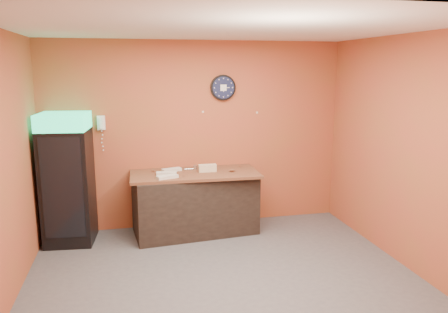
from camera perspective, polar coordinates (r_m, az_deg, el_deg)
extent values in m
plane|color=#47474C|center=(5.18, 0.22, -16.08)|extent=(4.50, 4.50, 0.00)
cube|color=#AD4330|center=(6.63, -3.61, 2.83)|extent=(4.50, 0.02, 2.80)
cube|color=#AD4330|center=(5.63, 23.16, 0.36)|extent=(0.02, 4.00, 2.80)
cube|color=white|center=(4.61, 0.25, 16.50)|extent=(4.50, 4.00, 0.02)
cube|color=black|center=(6.39, -19.68, -3.75)|extent=(0.69, 0.69, 1.58)
cube|color=#17C57C|center=(6.22, -20.24, 4.31)|extent=(0.69, 0.69, 0.23)
cube|color=black|center=(6.06, -19.79, -3.91)|extent=(0.52, 0.07, 1.36)
cube|color=black|center=(6.46, -3.79, -6.18)|extent=(1.82, 0.94, 0.88)
cylinder|color=black|center=(6.61, -0.13, 8.99)|extent=(0.38, 0.05, 0.38)
cylinder|color=#0F1433|center=(6.59, -0.08, 8.98)|extent=(0.33, 0.01, 0.33)
cube|color=white|center=(6.58, -0.07, 8.97)|extent=(0.09, 0.00, 0.09)
cube|color=white|center=(6.49, -15.74, 4.27)|extent=(0.11, 0.06, 0.20)
cube|color=white|center=(6.44, -15.76, 4.22)|extent=(0.05, 0.04, 0.17)
cube|color=brown|center=(6.34, -3.85, -2.24)|extent=(1.86, 0.90, 0.04)
cube|color=beige|center=(6.35, -2.17, -1.76)|extent=(0.26, 0.09, 0.05)
cube|color=beige|center=(6.33, -2.17, -1.29)|extent=(0.26, 0.09, 0.05)
cube|color=silver|center=(6.22, -7.52, -2.20)|extent=(0.29, 0.14, 0.04)
cube|color=silver|center=(6.02, -7.42, -2.65)|extent=(0.31, 0.20, 0.04)
cube|color=silver|center=(6.43, -6.86, -1.73)|extent=(0.30, 0.19, 0.04)
cylinder|color=silver|center=(6.50, -3.74, -1.41)|extent=(0.07, 0.07, 0.07)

